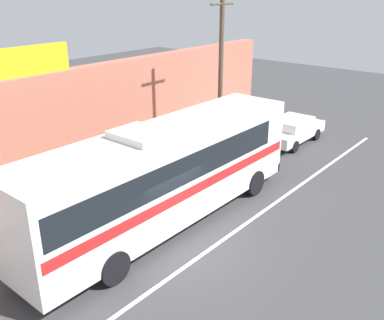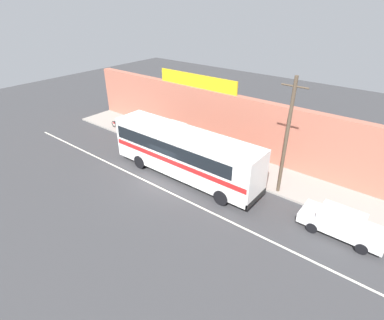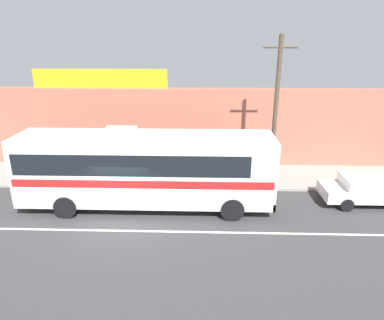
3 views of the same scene
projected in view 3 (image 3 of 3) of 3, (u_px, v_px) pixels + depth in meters
name	position (u px, v px, depth m)	size (l,w,h in m)	color
ground_plane	(121.00, 221.00, 15.41)	(70.00, 70.00, 0.00)	#3A3A3D
sidewalk_slab	(141.00, 175.00, 20.28)	(30.00, 3.60, 0.14)	gray
storefront_facade	(145.00, 127.00, 21.51)	(30.00, 0.70, 4.80)	#B26651
storefront_billboard	(100.00, 79.00, 20.59)	(8.02, 0.12, 1.10)	gold
road_center_stripe	(117.00, 231.00, 14.66)	(30.00, 0.14, 0.01)	silver
intercity_bus	(144.00, 166.00, 16.04)	(11.69, 2.61, 3.78)	white
parked_car	(368.00, 189.00, 16.83)	(4.41, 1.90, 1.37)	silver
utility_pole	(275.00, 113.00, 17.36)	(1.60, 0.22, 7.70)	brown
motorcycle_blue	(54.00, 172.00, 19.45)	(1.90, 0.56, 0.94)	black
motorcycle_black	(29.00, 173.00, 19.32)	(1.92, 0.56, 0.94)	black
pedestrian_by_curb	(199.00, 160.00, 19.90)	(0.30, 0.48, 1.58)	brown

